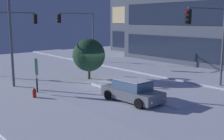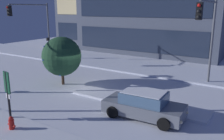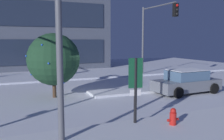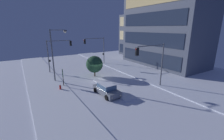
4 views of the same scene
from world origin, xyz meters
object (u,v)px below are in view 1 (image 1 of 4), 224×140
object	(u,v)px
parking_info_sign	(36,72)
decorated_tree_median	(89,55)
fire_hydrant	(34,94)
car_near	(132,91)
traffic_light_corner_far_right	(210,32)
traffic_light_corner_near_left	(10,31)
street_lamp_arched	(18,21)
traffic_light_corner_far_left	(80,28)

from	to	relation	value
parking_info_sign	decorated_tree_median	distance (m)	6.52
parking_info_sign	decorated_tree_median	bearing A→B (deg)	28.10
fire_hydrant	parking_info_sign	xyz separation A→B (m)	(-1.20, 0.78, 1.30)
car_near	fire_hydrant	world-z (taller)	car_near
car_near	fire_hydrant	distance (m)	6.78
car_near	parking_info_sign	distance (m)	7.25
car_near	fire_hydrant	xyz separation A→B (m)	(-4.69, -4.89, -0.33)
traffic_light_corner_far_right	traffic_light_corner_near_left	xyz separation A→B (m)	(-16.23, -9.08, -0.18)
traffic_light_corner_far_right	parking_info_sign	xyz separation A→B (m)	(-7.59, -10.50, -2.86)
car_near	street_lamp_arched	xyz separation A→B (m)	(-8.82, -4.10, 4.67)
traffic_light_corner_near_left	fire_hydrant	distance (m)	10.84
traffic_light_corner_far_left	street_lamp_arched	distance (m)	12.81
decorated_tree_median	fire_hydrant	bearing A→B (deg)	-65.10
traffic_light_corner_near_left	street_lamp_arched	xyz separation A→B (m)	(5.71, -1.41, 1.02)
fire_hydrant	traffic_light_corner_near_left	bearing A→B (deg)	167.40
decorated_tree_median	street_lamp_arched	bearing A→B (deg)	-98.37
traffic_light_corner_far_left	parking_info_sign	bearing A→B (deg)	43.59
traffic_light_corner_far_left	parking_info_sign	world-z (taller)	traffic_light_corner_far_left
street_lamp_arched	decorated_tree_median	bearing A→B (deg)	-2.89
car_near	traffic_light_corner_far_left	bearing A→B (deg)	155.09
street_lamp_arched	fire_hydrant	xyz separation A→B (m)	(4.13, -0.79, -5.00)
street_lamp_arched	decorated_tree_median	distance (m)	6.97
car_near	decorated_tree_median	size ratio (longest dim) A/B	1.20
traffic_light_corner_far_left	decorated_tree_median	world-z (taller)	traffic_light_corner_far_left
traffic_light_corner_far_right	fire_hydrant	distance (m)	13.62
street_lamp_arched	decorated_tree_median	size ratio (longest dim) A/B	2.23
traffic_light_corner_far_right	street_lamp_arched	world-z (taller)	street_lamp_arched
traffic_light_corner_far_left	decorated_tree_median	xyz separation A→B (m)	(8.06, -4.42, -2.18)
car_near	fire_hydrant	bearing A→B (deg)	-136.65
car_near	parking_info_sign	xyz separation A→B (m)	(-5.90, -4.11, 0.97)
car_near	traffic_light_corner_near_left	size ratio (longest dim) A/B	0.71
traffic_light_corner_near_left	parking_info_sign	bearing A→B (deg)	-99.32
traffic_light_corner_far_left	traffic_light_corner_near_left	size ratio (longest dim) A/B	1.01
parking_info_sign	decorated_tree_median	xyz separation A→B (m)	(-2.02, 6.17, 0.56)
fire_hydrant	traffic_light_corner_far_left	bearing A→B (deg)	134.78
traffic_light_corner_near_left	parking_info_sign	distance (m)	9.16
street_lamp_arched	fire_hydrant	size ratio (longest dim) A/B	10.63
decorated_tree_median	parking_info_sign	bearing A→B (deg)	-71.85
traffic_light_corner_far_right	traffic_light_corner_far_left	distance (m)	17.67
traffic_light_corner_far_right	parking_info_sign	distance (m)	13.27
traffic_light_corner_far_left	fire_hydrant	distance (m)	16.53
parking_info_sign	traffic_light_corner_far_left	bearing A→B (deg)	53.54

